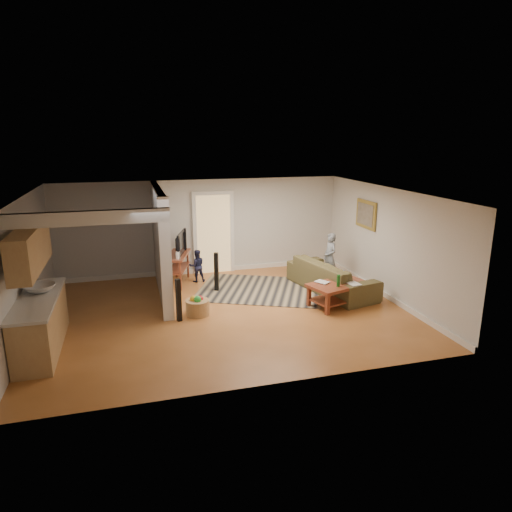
# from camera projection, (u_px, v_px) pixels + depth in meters

# --- Properties ---
(ground) EXTENTS (7.50, 7.50, 0.00)m
(ground) POSITION_uv_depth(u_px,v_px,m) (226.00, 312.00, 9.62)
(ground) COLOR #975626
(ground) RESTS_ON ground
(room_shell) EXTENTS (7.54, 6.02, 2.52)m
(room_shell) POSITION_uv_depth(u_px,v_px,m) (170.00, 244.00, 9.36)
(room_shell) COLOR beige
(room_shell) RESTS_ON ground
(area_rug) EXTENTS (3.55, 3.16, 0.01)m
(area_rug) POSITION_uv_depth(u_px,v_px,m) (261.00, 289.00, 11.01)
(area_rug) COLOR black
(area_rug) RESTS_ON ground
(sofa) EXTENTS (1.49, 2.63, 0.72)m
(sofa) POSITION_uv_depth(u_px,v_px,m) (331.00, 290.00, 10.95)
(sofa) COLOR #4E4827
(sofa) RESTS_ON ground
(coffee_table) EXTENTS (1.45, 1.10, 0.76)m
(coffee_table) POSITION_uv_depth(u_px,v_px,m) (339.00, 288.00, 9.94)
(coffee_table) COLOR maroon
(coffee_table) RESTS_ON ground
(tv_console) EXTENTS (0.79, 1.29, 1.04)m
(tv_console) POSITION_uv_depth(u_px,v_px,m) (178.00, 257.00, 11.28)
(tv_console) COLOR maroon
(tv_console) RESTS_ON ground
(speaker_left) EXTENTS (0.11, 0.11, 0.88)m
(speaker_left) POSITION_uv_depth(u_px,v_px,m) (179.00, 300.00, 9.06)
(speaker_left) COLOR black
(speaker_left) RESTS_ON ground
(speaker_right) EXTENTS (0.12, 0.12, 0.94)m
(speaker_right) POSITION_uv_depth(u_px,v_px,m) (216.00, 272.00, 10.82)
(speaker_right) COLOR black
(speaker_right) RESTS_ON ground
(toy_basket) EXTENTS (0.49, 0.49, 0.44)m
(toy_basket) POSITION_uv_depth(u_px,v_px,m) (197.00, 306.00, 9.44)
(toy_basket) COLOR olive
(toy_basket) RESTS_ON ground
(child) EXTENTS (0.33, 0.47, 1.24)m
(child) POSITION_uv_depth(u_px,v_px,m) (329.00, 280.00, 11.71)
(child) COLOR gray
(child) RESTS_ON ground
(toddler) EXTENTS (0.42, 0.33, 0.83)m
(toddler) POSITION_uv_depth(u_px,v_px,m) (197.00, 281.00, 11.62)
(toddler) COLOR #1C1F3C
(toddler) RESTS_ON ground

